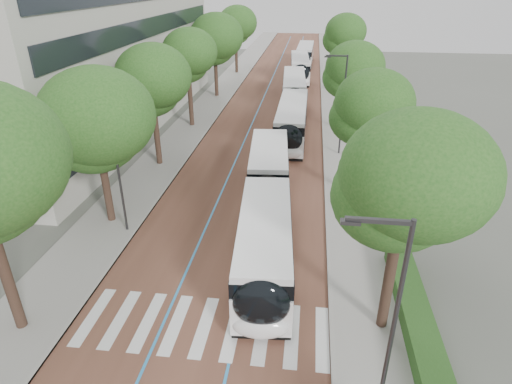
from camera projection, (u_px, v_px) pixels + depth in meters
ground at (194, 344)px, 17.41m from camera, size 160.00×160.00×0.00m
road at (276, 98)px, 52.86m from camera, size 11.00×140.00×0.02m
sidewalk_left at (217, 96)px, 53.69m from camera, size 4.00×140.00×0.12m
sidewalk_right at (338, 100)px, 51.99m from camera, size 4.00×140.00×0.12m
kerb_left at (232, 96)px, 53.47m from camera, size 0.20×140.00×0.14m
kerb_right at (322, 99)px, 52.21m from camera, size 0.20×140.00×0.14m
zebra_crossing at (204, 326)px, 18.26m from camera, size 10.55×3.60×0.01m
lane_line_left at (264, 98)px, 53.04m from camera, size 0.12×126.00×0.01m
lane_line_right at (289, 99)px, 52.68m from camera, size 0.12×126.00×0.01m
office_building at (67, 51)px, 41.29m from camera, size 18.11×40.00×14.00m
hedge at (428, 357)px, 16.15m from camera, size 1.20×14.00×0.80m
streetlight_near at (388, 322)px, 11.84m from camera, size 1.82×0.20×8.00m
streetlight_far at (341, 98)px, 34.00m from camera, size 1.82×0.20×8.00m
lamp_post_left at (118, 167)px, 23.34m from camera, size 0.14×0.14×8.00m
trees_left at (174, 66)px, 36.37m from camera, size 6.45×61.15×9.97m
trees_right at (358, 82)px, 32.45m from camera, size 5.47×47.24×9.06m
lead_bus at (267, 208)px, 24.32m from camera, size 3.93×18.53×3.20m
bus_queued_0 at (292, 122)px, 38.74m from camera, size 2.56×12.40×3.20m
bus_queued_1 at (294, 90)px, 49.88m from camera, size 3.15×12.51×3.20m
bus_queued_2 at (300, 68)px, 61.89m from camera, size 3.20×12.52×3.20m
bus_queued_3 at (305, 55)px, 72.60m from camera, size 2.79×12.45×3.20m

